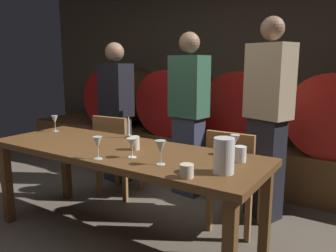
{
  "coord_description": "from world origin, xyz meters",
  "views": [
    {
      "loc": [
        1.82,
        -1.65,
        1.42
      ],
      "look_at": [
        0.27,
        0.74,
        0.88
      ],
      "focal_mm": 35.71,
      "sensor_mm": 36.0,
      "label": 1
    }
  ],
  "objects_px": {
    "wine_barrel_far_right": "(334,112)",
    "wine_glass_far_left": "(55,120)",
    "chair_right": "(234,176)",
    "candle_center": "(129,132)",
    "dining_table": "(121,158)",
    "cup_left": "(135,143)",
    "chair_left": "(116,152)",
    "wine_barrel_far_left": "(124,97)",
    "guest_right": "(268,118)",
    "wine_glass_far_right": "(235,140)",
    "wine_glass_right": "(161,148)",
    "guest_left": "(116,112)",
    "wine_glass_center": "(132,144)",
    "wine_glass_left": "(98,143)",
    "wine_barrel_center_right": "(248,106)",
    "cup_center": "(187,171)",
    "cup_right": "(240,154)",
    "guest_center": "(189,114)",
    "wine_barrel_center_left": "(179,101)",
    "pitcher": "(224,156)"
  },
  "relations": [
    {
      "from": "wine_barrel_far_right",
      "to": "wine_glass_far_left",
      "type": "height_order",
      "value": "wine_barrel_far_right"
    },
    {
      "from": "chair_right",
      "to": "candle_center",
      "type": "bearing_deg",
      "value": 16.71
    },
    {
      "from": "dining_table",
      "to": "wine_glass_far_left",
      "type": "xyz_separation_m",
      "value": [
        -0.98,
        0.16,
        0.18
      ]
    },
    {
      "from": "cup_left",
      "to": "chair_left",
      "type": "bearing_deg",
      "value": 140.3
    },
    {
      "from": "wine_barrel_far_left",
      "to": "dining_table",
      "type": "relative_size",
      "value": 0.37
    },
    {
      "from": "guest_right",
      "to": "cup_left",
      "type": "xyz_separation_m",
      "value": [
        -0.72,
        -0.99,
        -0.12
      ]
    },
    {
      "from": "wine_barrel_far_right",
      "to": "wine_glass_far_right",
      "type": "xyz_separation_m",
      "value": [
        -0.46,
        -1.58,
        -0.05
      ]
    },
    {
      "from": "guest_right",
      "to": "wine_glass_right",
      "type": "bearing_deg",
      "value": 94.68
    },
    {
      "from": "wine_barrel_far_right",
      "to": "guest_left",
      "type": "height_order",
      "value": "guest_left"
    },
    {
      "from": "wine_barrel_far_left",
      "to": "guest_left",
      "type": "distance_m",
      "value": 1.06
    },
    {
      "from": "candle_center",
      "to": "wine_glass_center",
      "type": "relative_size",
      "value": 1.4
    },
    {
      "from": "wine_glass_left",
      "to": "wine_glass_far_right",
      "type": "distance_m",
      "value": 0.98
    },
    {
      "from": "wine_barrel_center_right",
      "to": "chair_left",
      "type": "height_order",
      "value": "wine_barrel_center_right"
    },
    {
      "from": "guest_left",
      "to": "wine_glass_center",
      "type": "relative_size",
      "value": 11.84
    },
    {
      "from": "guest_right",
      "to": "candle_center",
      "type": "bearing_deg",
      "value": 54.59
    },
    {
      "from": "chair_right",
      "to": "cup_center",
      "type": "distance_m",
      "value": 0.96
    },
    {
      "from": "wine_barrel_far_right",
      "to": "cup_right",
      "type": "relative_size",
      "value": 7.84
    },
    {
      "from": "dining_table",
      "to": "wine_glass_left",
      "type": "height_order",
      "value": "wine_glass_left"
    },
    {
      "from": "cup_right",
      "to": "guest_right",
      "type": "bearing_deg",
      "value": 95.01
    },
    {
      "from": "guest_center",
      "to": "dining_table",
      "type": "bearing_deg",
      "value": 99.45
    },
    {
      "from": "chair_right",
      "to": "cup_center",
      "type": "xyz_separation_m",
      "value": [
        0.06,
        -0.91,
        0.31
      ]
    },
    {
      "from": "cup_center",
      "to": "wine_glass_left",
      "type": "bearing_deg",
      "value": -179.89
    },
    {
      "from": "wine_barrel_center_right",
      "to": "wine_glass_left",
      "type": "relative_size",
      "value": 5.22
    },
    {
      "from": "dining_table",
      "to": "cup_left",
      "type": "distance_m",
      "value": 0.18
    },
    {
      "from": "guest_right",
      "to": "cup_center",
      "type": "relative_size",
      "value": 22.0
    },
    {
      "from": "wine_barrel_center_right",
      "to": "cup_left",
      "type": "relative_size",
      "value": 7.86
    },
    {
      "from": "wine_barrel_center_left",
      "to": "wine_glass_left",
      "type": "bearing_deg",
      "value": -73.05
    },
    {
      "from": "wine_barrel_center_left",
      "to": "wine_glass_center",
      "type": "xyz_separation_m",
      "value": [
        0.85,
        -2.05,
        -0.05
      ]
    },
    {
      "from": "guest_center",
      "to": "wine_glass_left",
      "type": "height_order",
      "value": "guest_center"
    },
    {
      "from": "wine_barrel_center_left",
      "to": "guest_left",
      "type": "height_order",
      "value": "guest_left"
    },
    {
      "from": "guest_right",
      "to": "cup_center",
      "type": "distance_m",
      "value": 1.34
    },
    {
      "from": "dining_table",
      "to": "wine_glass_far_right",
      "type": "distance_m",
      "value": 0.89
    },
    {
      "from": "wine_barrel_center_right",
      "to": "wine_glass_far_right",
      "type": "height_order",
      "value": "wine_barrel_center_right"
    },
    {
      "from": "wine_glass_far_right",
      "to": "guest_right",
      "type": "bearing_deg",
      "value": 88.2
    },
    {
      "from": "guest_center",
      "to": "candle_center",
      "type": "xyz_separation_m",
      "value": [
        -0.16,
        -0.8,
        -0.08
      ]
    },
    {
      "from": "guest_right",
      "to": "wine_glass_left",
      "type": "height_order",
      "value": "guest_right"
    },
    {
      "from": "wine_barrel_far_right",
      "to": "cup_left",
      "type": "relative_size",
      "value": 7.86
    },
    {
      "from": "wine_barrel_center_left",
      "to": "wine_glass_far_right",
      "type": "xyz_separation_m",
      "value": [
        1.43,
        -1.58,
        -0.05
      ]
    },
    {
      "from": "dining_table",
      "to": "wine_glass_far_left",
      "type": "relative_size",
      "value": 14.68
    },
    {
      "from": "wine_barrel_center_right",
      "to": "guest_right",
      "type": "distance_m",
      "value": 1.0
    },
    {
      "from": "pitcher",
      "to": "cup_right",
      "type": "relative_size",
      "value": 2.06
    },
    {
      "from": "guest_center",
      "to": "pitcher",
      "type": "height_order",
      "value": "guest_center"
    },
    {
      "from": "chair_left",
      "to": "wine_barrel_center_right",
      "type": "bearing_deg",
      "value": -134.4
    },
    {
      "from": "candle_center",
      "to": "wine_glass_right",
      "type": "xyz_separation_m",
      "value": [
        0.69,
        -0.51,
        0.06
      ]
    },
    {
      "from": "wine_barrel_center_right",
      "to": "guest_center",
      "type": "xyz_separation_m",
      "value": [
        -0.38,
        -0.77,
        -0.02
      ]
    },
    {
      "from": "dining_table",
      "to": "wine_glass_center",
      "type": "distance_m",
      "value": 0.33
    },
    {
      "from": "wine_glass_left",
      "to": "chair_left",
      "type": "bearing_deg",
      "value": 125.9
    },
    {
      "from": "guest_left",
      "to": "wine_barrel_far_left",
      "type": "bearing_deg",
      "value": -46.95
    },
    {
      "from": "wine_barrel_far_left",
      "to": "guest_right",
      "type": "xyz_separation_m",
      "value": [
        2.41,
        -0.87,
        0.02
      ]
    },
    {
      "from": "guest_left",
      "to": "wine_glass_left",
      "type": "relative_size",
      "value": 10.38
    }
  ]
}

